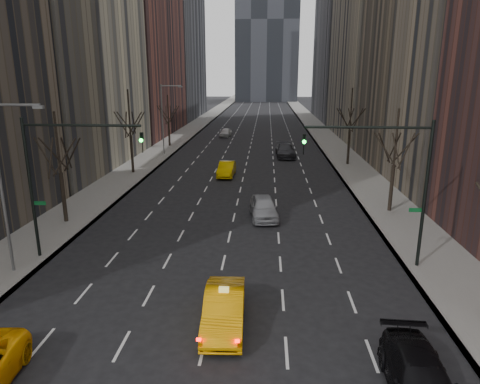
# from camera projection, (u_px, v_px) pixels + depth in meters

# --- Properties ---
(sidewalk_left) EXTENTS (4.50, 320.00, 0.15)m
(sidewalk_left) POSITION_uv_depth(u_px,v_px,m) (189.00, 131.00, 80.92)
(sidewalk_left) COLOR slate
(sidewalk_left) RESTS_ON ground
(sidewalk_right) EXTENTS (4.50, 320.00, 0.15)m
(sidewalk_right) POSITION_uv_depth(u_px,v_px,m) (320.00, 132.00, 79.47)
(sidewalk_right) COLOR slate
(sidewalk_right) RESTS_ON ground
(bld_left_far) EXTENTS (14.00, 28.00, 44.00)m
(bld_left_far) POSITION_uv_depth(u_px,v_px,m) (127.00, 3.00, 71.79)
(bld_left_far) COLOR brown
(bld_left_far) RESTS_ON ground
(tree_lw_b) EXTENTS (3.36, 3.50, 7.82)m
(tree_lw_b) POSITION_uv_depth(u_px,v_px,m) (61.00, 173.00, 29.91)
(tree_lw_b) COLOR black
(tree_lw_b) RESTS_ON ground
(tree_lw_c) EXTENTS (3.36, 3.50, 8.74)m
(tree_lw_c) POSITION_uv_depth(u_px,v_px,m) (131.00, 136.00, 45.22)
(tree_lw_c) COLOR black
(tree_lw_c) RESTS_ON ground
(tree_lw_d) EXTENTS (3.36, 3.50, 7.36)m
(tree_lw_d) POSITION_uv_depth(u_px,v_px,m) (169.00, 122.00, 62.66)
(tree_lw_d) COLOR black
(tree_lw_d) RESTS_ON ground
(tree_rw_b) EXTENTS (3.36, 3.50, 7.82)m
(tree_rw_b) POSITION_uv_depth(u_px,v_px,m) (394.00, 165.00, 32.34)
(tree_rw_b) COLOR black
(tree_rw_b) RESTS_ON ground
(tree_rw_c) EXTENTS (3.36, 3.50, 8.74)m
(tree_rw_c) POSITION_uv_depth(u_px,v_px,m) (350.00, 131.00, 49.57)
(tree_rw_c) COLOR black
(tree_rw_c) RESTS_ON ground
(traffic_mast_left) EXTENTS (6.69, 0.39, 8.00)m
(traffic_mast_left) POSITION_uv_depth(u_px,v_px,m) (58.00, 166.00, 23.49)
(traffic_mast_left) COLOR black
(traffic_mast_left) RESTS_ON ground
(traffic_mast_right) EXTENTS (6.69, 0.39, 8.00)m
(traffic_mast_right) POSITION_uv_depth(u_px,v_px,m) (395.00, 171.00, 22.41)
(traffic_mast_right) COLOR black
(traffic_mast_right) RESTS_ON ground
(streetlight_near) EXTENTS (2.83, 0.22, 9.00)m
(streetlight_near) POSITION_uv_depth(u_px,v_px,m) (5.00, 172.00, 21.64)
(streetlight_near) COLOR slate
(streetlight_near) RESTS_ON ground
(streetlight_far) EXTENTS (2.83, 0.22, 9.00)m
(streetlight_far) POSITION_uv_depth(u_px,v_px,m) (165.00, 112.00, 55.31)
(streetlight_far) COLOR slate
(streetlight_far) RESTS_ON ground
(taxi_sedan) EXTENTS (1.83, 4.84, 1.58)m
(taxi_sedan) POSITION_uv_depth(u_px,v_px,m) (224.00, 309.00, 18.11)
(taxi_sedan) COLOR #ED9A05
(taxi_sedan) RESTS_ON ground
(silver_sedan_ahead) EXTENTS (2.44, 4.96, 1.63)m
(silver_sedan_ahead) POSITION_uv_depth(u_px,v_px,m) (264.00, 207.00, 31.83)
(silver_sedan_ahead) COLOR #9A9CA1
(silver_sedan_ahead) RESTS_ON ground
(parked_suv_black) EXTENTS (2.27, 5.08, 1.45)m
(parked_suv_black) POSITION_uv_depth(u_px,v_px,m) (420.00, 379.00, 14.02)
(parked_suv_black) COLOR black
(parked_suv_black) RESTS_ON ground
(far_taxi) EXTENTS (1.73, 4.61, 1.50)m
(far_taxi) POSITION_uv_depth(u_px,v_px,m) (227.00, 169.00, 44.93)
(far_taxi) COLOR #D9AA04
(far_taxi) RESTS_ON ground
(far_suv_grey) EXTENTS (2.62, 5.96, 1.70)m
(far_suv_grey) POSITION_uv_depth(u_px,v_px,m) (285.00, 150.00, 55.32)
(far_suv_grey) COLOR #2E2E33
(far_suv_grey) RESTS_ON ground
(far_car_white) EXTENTS (2.07, 4.38, 1.45)m
(far_car_white) POSITION_uv_depth(u_px,v_px,m) (226.00, 132.00, 73.34)
(far_car_white) COLOR silver
(far_car_white) RESTS_ON ground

